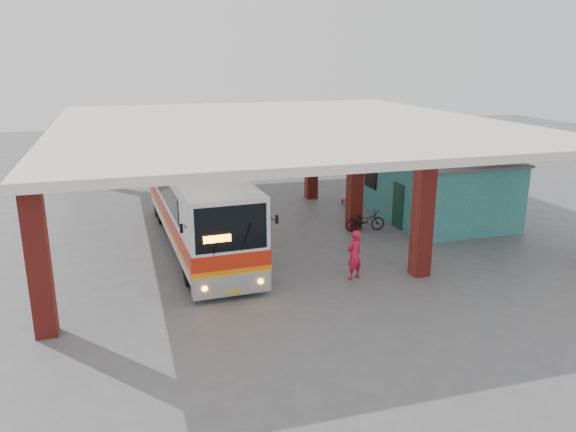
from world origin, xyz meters
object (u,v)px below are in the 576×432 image
Objects in this scene: coach_bus at (197,203)px; motorcycle at (365,221)px; pedestrian at (354,255)px; red_chair at (348,197)px.

coach_bus is 6.75× the size of motorcycle.
motorcycle is at bearing -141.25° from pedestrian.
coach_bus reaches higher than red_chair.
motorcycle is 2.15× the size of red_chair.
coach_bus is 7.27m from pedestrian.
coach_bus is at bearing -136.51° from red_chair.
pedestrian is 2.09× the size of red_chair.
motorcycle is 4.88m from red_chair.
coach_bus is at bearing 90.69° from motorcycle.
motorcycle is at bearing -87.12° from red_chair.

